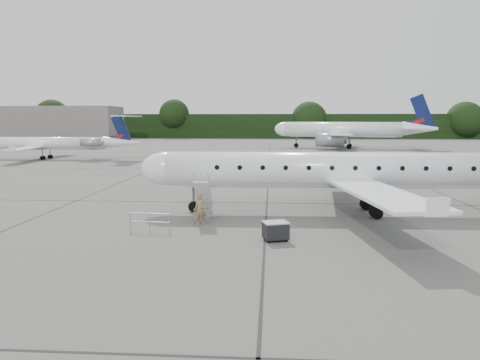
# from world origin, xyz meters

# --- Properties ---
(ground) EXTENTS (320.00, 320.00, 0.00)m
(ground) POSITION_xyz_m (0.00, 0.00, 0.00)
(ground) COLOR slate
(ground) RESTS_ON ground
(treeline) EXTENTS (260.00, 4.00, 8.00)m
(treeline) POSITION_xyz_m (0.00, 130.00, 4.00)
(treeline) COLOR black
(treeline) RESTS_ON ground
(terminal_building) EXTENTS (40.00, 14.00, 10.00)m
(terminal_building) POSITION_xyz_m (-70.00, 110.00, 5.00)
(terminal_building) COLOR slate
(terminal_building) RESTS_ON ground
(main_regional_jet) EXTENTS (31.14, 22.69, 7.88)m
(main_regional_jet) POSITION_xyz_m (0.82, 4.22, 3.94)
(main_regional_jet) COLOR white
(main_regional_jet) RESTS_ON ground
(airstair) EXTENTS (0.89, 2.47, 2.47)m
(airstair) POSITION_xyz_m (-8.52, 1.67, 1.24)
(airstair) COLOR white
(airstair) RESTS_ON ground
(passenger) EXTENTS (0.76, 0.59, 1.83)m
(passenger) POSITION_xyz_m (-8.50, 0.30, 0.91)
(passenger) COLOR olive
(passenger) RESTS_ON ground
(safety_railing) EXTENTS (2.20, 0.31, 1.00)m
(safety_railing) POSITION_xyz_m (-10.96, -1.60, 0.50)
(safety_railing) COLOR #9A9DA2
(safety_railing) RESTS_ON ground
(baggage_cart) EXTENTS (1.40, 1.26, 1.01)m
(baggage_cart) POSITION_xyz_m (-4.24, -2.97, 0.51)
(baggage_cart) COLOR black
(baggage_cart) RESTS_ON ground
(bg_narrowbody) EXTENTS (34.85, 28.05, 11.15)m
(bg_narrowbody) POSITION_xyz_m (10.55, 75.21, 5.57)
(bg_narrowbody) COLOR white
(bg_narrowbody) RESTS_ON ground
(bg_regional_left) EXTENTS (25.87, 18.65, 6.77)m
(bg_regional_left) POSITION_xyz_m (-40.00, 43.93, 3.39)
(bg_regional_left) COLOR white
(bg_regional_left) RESTS_ON ground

